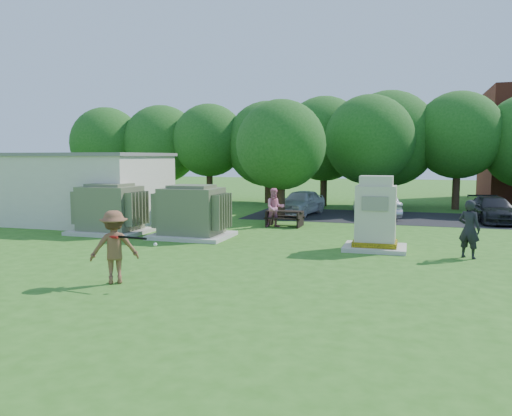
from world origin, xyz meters
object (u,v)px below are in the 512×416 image
(transformer_right, at_px, (192,213))
(batter, at_px, (114,247))
(transformer_left, at_px, (110,210))
(car_silver_a, at_px, (376,206))
(person_at_picnic, at_px, (275,208))
(person_by_generator, at_px, (469,229))
(car_white, at_px, (301,202))
(car_dark, at_px, (493,210))
(generator_cabinet, at_px, (376,218))
(picnic_table, at_px, (285,217))

(transformer_right, height_order, batter, transformer_right)
(transformer_left, height_order, car_silver_a, transformer_left)
(person_at_picnic, bearing_deg, person_by_generator, -57.92)
(car_white, xyz_separation_m, car_silver_a, (4.05, -0.14, -0.06))
(car_dark, bearing_deg, transformer_left, -158.72)
(transformer_right, height_order, person_by_generator, transformer_right)
(transformer_right, relative_size, batter, 1.63)
(batter, height_order, car_white, batter)
(person_by_generator, relative_size, person_at_picnic, 1.05)
(batter, height_order, person_at_picnic, batter)
(transformer_left, xyz_separation_m, batter, (4.85, -7.15, -0.05))
(generator_cabinet, relative_size, picnic_table, 1.52)
(transformer_left, xyz_separation_m, generator_cabinet, (10.79, -0.56, 0.14))
(car_silver_a, bearing_deg, person_by_generator, 85.47)
(transformer_right, xyz_separation_m, person_at_picnic, (2.37, 3.73, -0.09))
(generator_cabinet, height_order, picnic_table, generator_cabinet)
(generator_cabinet, bearing_deg, car_dark, 61.52)
(person_at_picnic, distance_m, car_white, 5.19)
(picnic_table, bearing_deg, person_at_picnic, -129.84)
(car_silver_a, bearing_deg, person_at_picnic, 26.83)
(generator_cabinet, distance_m, car_white, 10.56)
(transformer_right, xyz_separation_m, batter, (1.15, -7.15, -0.05))
(transformer_right, bearing_deg, generator_cabinet, -4.51)
(picnic_table, bearing_deg, car_silver_a, 50.78)
(generator_cabinet, height_order, person_by_generator, generator_cabinet)
(batter, bearing_deg, car_silver_a, -142.14)
(transformer_right, xyz_separation_m, car_silver_a, (6.50, 8.77, -0.34))
(transformer_right, distance_m, generator_cabinet, 7.11)
(transformer_left, xyz_separation_m, person_by_generator, (13.68, -1.15, -0.05))
(person_by_generator, distance_m, person_at_picnic, 9.04)
(generator_cabinet, height_order, batter, generator_cabinet)
(person_by_generator, bearing_deg, person_at_picnic, -3.08)
(transformer_left, relative_size, car_silver_a, 0.79)
(batter, bearing_deg, transformer_right, -114.42)
(person_at_picnic, bearing_deg, car_silver_a, 25.42)
(transformer_right, distance_m, person_by_generator, 10.05)
(generator_cabinet, bearing_deg, batter, -132.02)
(picnic_table, xyz_separation_m, person_at_picnic, (-0.36, -0.43, 0.44))
(generator_cabinet, xyz_separation_m, person_by_generator, (2.90, -0.59, -0.18))
(generator_cabinet, relative_size, person_at_picnic, 1.43)
(person_by_generator, distance_m, car_dark, 9.94)
(batter, bearing_deg, car_dark, -158.28)
(transformer_right, height_order, person_at_picnic, transformer_right)
(car_white, height_order, car_dark, car_white)
(picnic_table, bearing_deg, batter, -97.96)
(picnic_table, height_order, batter, batter)
(car_white, bearing_deg, transformer_left, -113.99)
(generator_cabinet, relative_size, car_white, 0.63)
(transformer_left, distance_m, batter, 8.64)
(transformer_left, relative_size, picnic_table, 1.80)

